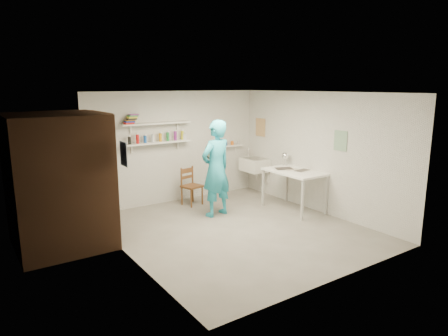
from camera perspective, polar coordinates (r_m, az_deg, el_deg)
floor at (r=7.19m, az=1.82°, el=-8.84°), size 4.00×4.50×0.02m
ceiling at (r=6.73m, az=1.95°, el=10.82°), size 4.00×4.50×0.02m
wall_back at (r=8.76m, az=-6.88°, el=3.01°), size 4.00×0.02×2.40m
wall_front at (r=5.25m, az=16.60°, el=-3.29°), size 4.00×0.02×2.40m
wall_left at (r=5.93m, az=-14.02°, el=-1.46°), size 0.02×4.50×2.40m
wall_right at (r=8.19m, az=13.32°, el=2.17°), size 0.02×4.50×2.40m
doorway_recess at (r=6.95m, az=-16.83°, el=-1.39°), size 0.02×0.90×2.00m
corridor_box at (r=6.77m, az=-22.58°, el=-1.70°), size 1.40×1.50×2.10m
door_lintel at (r=6.80m, az=-17.19°, el=7.28°), size 0.06×1.05×0.10m
door_jamb_near at (r=6.49m, az=-15.31°, el=-2.21°), size 0.06×0.10×2.00m
door_jamb_far at (r=7.42m, az=-17.86°, el=-0.63°), size 0.06×0.10×2.00m
shelf_lower at (r=8.40m, az=-9.52°, el=3.60°), size 1.50×0.22×0.03m
shelf_upper at (r=8.36m, az=-9.62°, el=6.32°), size 1.50×0.22×0.03m
ledge_shelf at (r=9.39m, az=0.72°, el=3.19°), size 0.70×0.14×0.03m
poster_left at (r=5.91m, az=-14.16°, el=1.96°), size 0.01×0.28×0.36m
poster_right_a at (r=9.42m, az=5.23°, el=5.81°), size 0.01×0.34×0.42m
poster_right_b at (r=7.77m, az=16.30°, el=3.75°), size 0.01×0.30×0.38m
belfast_sink at (r=9.33m, az=4.39°, el=0.48°), size 0.48×0.60×0.30m
man at (r=7.70m, az=-1.14°, el=-0.08°), size 0.76×0.57×1.88m
wall_clock at (r=7.85m, az=-1.77°, el=2.46°), size 0.34×0.10×0.34m
wooden_chair at (r=8.54m, az=-4.60°, el=-2.62°), size 0.45×0.43×0.81m
work_table at (r=8.28m, az=9.91°, el=-3.17°), size 0.74×1.23×0.82m
desk_lamp at (r=8.63m, az=8.76°, el=1.77°), size 0.15×0.15×0.15m
spray_cans at (r=8.39m, az=-9.55°, el=4.28°), size 1.29×0.06×0.17m
book_stack at (r=8.14m, az=-13.12°, el=6.83°), size 0.30×0.14×0.20m
ledge_pots at (r=9.38m, az=0.72°, el=3.55°), size 0.48×0.07×0.09m
papers at (r=8.19m, az=10.02°, el=-0.33°), size 0.30×0.22×0.02m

